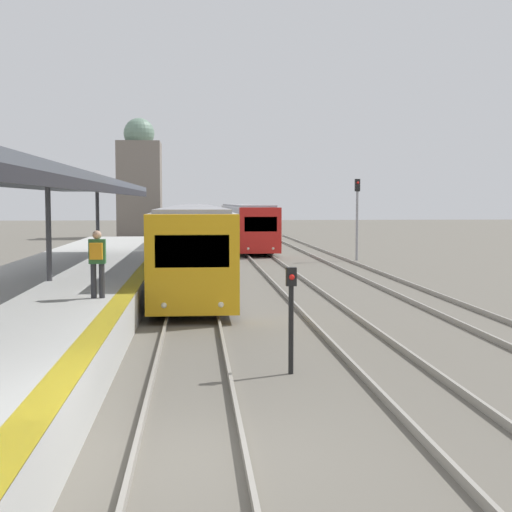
% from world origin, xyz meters
% --- Properties ---
extents(ground_plane, '(240.00, 240.00, 0.00)m').
position_xyz_m(ground_plane, '(0.00, 0.00, 0.00)').
color(ground_plane, '#666056').
extents(track_platform_line, '(1.51, 120.00, 0.15)m').
position_xyz_m(track_platform_line, '(0.00, 0.00, 0.07)').
color(track_platform_line, gray).
rests_on(track_platform_line, ground_plane).
extents(track_middle_line, '(1.51, 120.00, 0.15)m').
position_xyz_m(track_middle_line, '(3.94, 0.00, 0.07)').
color(track_middle_line, gray).
rests_on(track_middle_line, ground_plane).
extents(platform_canopy, '(4.00, 26.76, 3.05)m').
position_xyz_m(platform_canopy, '(-4.23, 12.61, 3.90)').
color(platform_canopy, '#4C515B').
rests_on(platform_canopy, station_platform).
extents(person_on_platform, '(0.40, 0.40, 1.66)m').
position_xyz_m(person_on_platform, '(-2.31, 8.59, 1.96)').
color(person_on_platform, '#2D2D33').
rests_on(person_on_platform, station_platform).
extents(train_near, '(2.57, 48.03, 3.12)m').
position_xyz_m(train_near, '(0.00, 34.07, 1.73)').
color(train_near, gold).
rests_on(train_near, ground_plane).
extents(train_far, '(2.50, 29.74, 3.12)m').
position_xyz_m(train_far, '(3.94, 47.77, 1.73)').
color(train_far, red).
rests_on(train_far, ground_plane).
extents(signal_post_near, '(0.20, 0.21, 2.08)m').
position_xyz_m(signal_post_near, '(1.93, 4.50, 1.28)').
color(signal_post_near, black).
rests_on(signal_post_near, ground_plane).
extents(signal_mast_far, '(0.28, 0.29, 4.62)m').
position_xyz_m(signal_mast_far, '(9.23, 30.75, 2.94)').
color(signal_mast_far, gray).
rests_on(signal_mast_far, ground_plane).
extents(distant_domed_building, '(4.00, 4.00, 11.14)m').
position_xyz_m(distant_domed_building, '(-5.12, 58.85, 5.20)').
color(distant_domed_building, slate).
rests_on(distant_domed_building, ground_plane).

